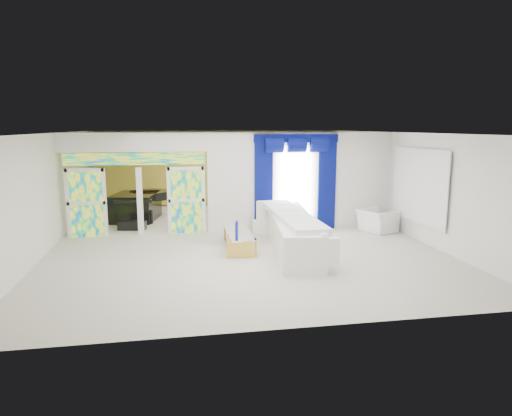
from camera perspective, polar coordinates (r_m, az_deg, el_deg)
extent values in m
plane|color=#B7AF9E|center=(13.15, -2.20, -3.85)|extent=(12.00, 12.00, 0.00)
cube|color=white|center=(14.28, 5.79, 3.34)|extent=(5.70, 0.18, 3.00)
cube|color=white|center=(13.70, -14.88, 7.91)|extent=(4.30, 0.18, 0.55)
cube|color=#994C3F|center=(14.05, -20.36, 0.58)|extent=(0.95, 0.04, 2.00)
cube|color=#994C3F|center=(13.82, -8.66, 0.96)|extent=(0.95, 0.04, 2.00)
cube|color=#994C3F|center=(13.72, -14.79, 5.93)|extent=(4.00, 0.05, 0.35)
cube|color=white|center=(14.13, 4.92, 3.08)|extent=(1.00, 0.02, 2.30)
cube|color=#031041|center=(13.88, 0.95, 2.78)|extent=(0.55, 0.10, 2.80)
cube|color=#031041|center=(14.39, 8.81, 2.93)|extent=(0.55, 0.10, 2.80)
cube|color=#031041|center=(13.99, 5.04, 8.64)|extent=(2.60, 0.12, 0.25)
cube|color=white|center=(13.51, 19.63, 2.63)|extent=(0.04, 2.70, 1.90)
cube|color=#AE8B29|center=(18.70, -4.71, 4.96)|extent=(9.70, 0.12, 2.90)
cube|color=white|center=(12.02, 4.48, -3.11)|extent=(1.48, 4.58, 0.86)
cube|color=gold|center=(12.11, -2.10, -4.06)|extent=(0.84, 1.95, 0.42)
cube|color=white|center=(13.84, 1.99, -2.31)|extent=(1.18, 0.40, 0.39)
cylinder|color=silver|center=(13.69, 0.78, -0.37)|extent=(0.36, 0.36, 0.58)
imported|color=white|center=(14.46, 14.82, -1.53)|extent=(1.22, 1.29, 0.67)
cube|color=black|center=(16.27, -14.73, 0.17)|extent=(1.70, 2.04, 0.91)
cube|color=black|center=(14.76, -15.16, -2.10)|extent=(0.89, 0.49, 0.28)
cube|color=#A27951|center=(15.50, -20.49, -0.88)|extent=(0.54, 0.49, 0.78)
sphere|color=gold|center=(16.06, -12.20, 8.03)|extent=(0.60, 0.60, 0.60)
cylinder|color=white|center=(12.29, -2.47, -2.54)|extent=(0.11, 0.11, 0.13)
cylinder|color=#151C93|center=(12.59, -2.40, -2.15)|extent=(0.08, 0.08, 0.16)
cylinder|color=navy|center=(12.04, -2.43, -2.47)|extent=(0.08, 0.08, 0.26)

